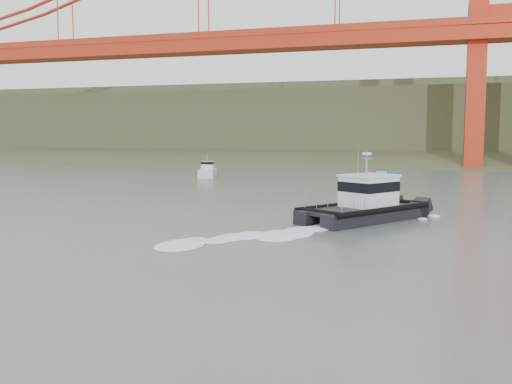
{
  "coord_description": "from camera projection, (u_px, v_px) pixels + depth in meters",
  "views": [
    {
      "loc": [
        11.15,
        -26.35,
        5.91
      ],
      "look_at": [
        1.14,
        6.43,
        2.4
      ],
      "focal_mm": 40.0,
      "sensor_mm": 36.0,
      "label": 1
    }
  ],
  "objects": [
    {
      "name": "ground",
      "position": [
        198.0,
        251.0,
        28.92
      ],
      "size": [
        400.0,
        400.0,
        0.0
      ],
      "primitive_type": "plane",
      "color": "slate",
      "rests_on": "ground"
    },
    {
      "name": "headlands",
      "position": [
        386.0,
        129.0,
        147.6
      ],
      "size": [
        500.0,
        105.36,
        27.12
      ],
      "color": "#394527",
      "rests_on": "ground"
    },
    {
      "name": "patrol_boat",
      "position": [
        366.0,
        203.0,
        39.02
      ],
      "size": [
        8.5,
        10.25,
        4.81
      ],
      "rotation": [
        0.0,
        0.0,
        -0.59
      ],
      "color": "black",
      "rests_on": "ground"
    },
    {
      "name": "motorboat",
      "position": [
        207.0,
        171.0,
        78.55
      ],
      "size": [
        3.61,
        6.39,
        3.34
      ],
      "rotation": [
        0.0,
        0.0,
        0.28
      ],
      "color": "silver",
      "rests_on": "ground"
    }
  ]
}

